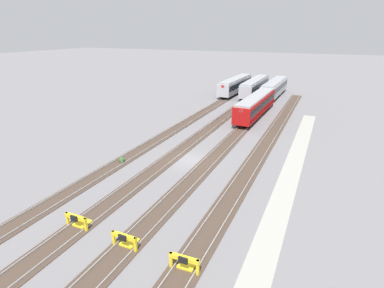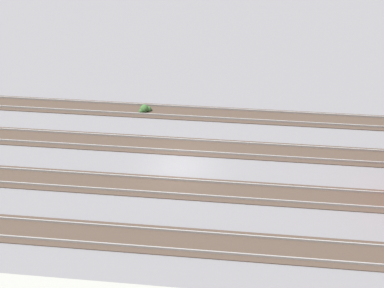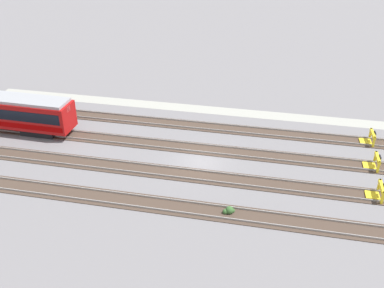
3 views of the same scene
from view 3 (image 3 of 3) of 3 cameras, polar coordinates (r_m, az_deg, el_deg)
The scene contains 10 objects.
ground_plane at distance 41.08m, azimuth 1.07°, elevation -2.30°, with size 400.00×400.00×0.00m, color slate.
service_walkway at distance 50.85m, azimuth 3.51°, elevation 4.22°, with size 54.00×2.00×0.01m, color #9E9E93.
rail_track_nearest at distance 47.09m, azimuth 2.71°, elevation 2.14°, with size 90.00×2.23×0.21m.
rail_track_near_inner at distance 43.03m, azimuth 1.67°, elevation -0.65°, with size 90.00×2.24×0.21m.
rail_track_middle at distance 39.12m, azimuth 0.41°, elevation -4.01°, with size 90.00×2.24×0.21m.
rail_track_far_inner at distance 35.39m, azimuth -1.14°, elevation -8.09°, with size 90.00×2.23×0.21m.
bumper_stop_nearest_track at distance 47.27m, azimuth 21.59°, elevation 0.70°, with size 1.38×2.01×1.22m.
bumper_stop_near_inner_track at distance 43.20m, azimuth 22.08°, elevation -2.18°, with size 1.35×2.00×1.22m.
bumper_stop_middle_track at distance 39.23m, azimuth 22.47°, elevation -5.64°, with size 1.35×2.00×1.22m.
weed_clump at distance 34.88m, azimuth 4.72°, elevation -8.43°, with size 0.92×0.70×0.64m.
Camera 3 is at (-6.52, 34.35, 21.56)m, focal length 42.00 mm.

